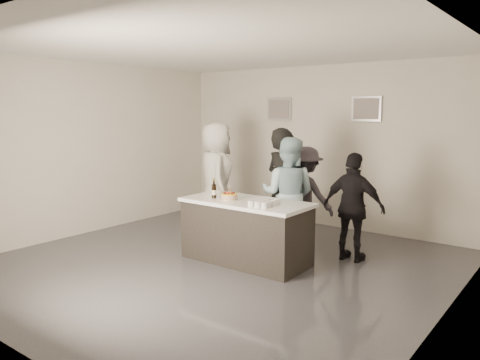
{
  "coord_description": "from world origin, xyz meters",
  "views": [
    {
      "loc": [
        4.13,
        -4.94,
        2.16
      ],
      "look_at": [
        0.0,
        0.5,
        1.15
      ],
      "focal_mm": 35.0,
      "sensor_mm": 36.0,
      "label": 1
    }
  ],
  "objects": [
    {
      "name": "picture_right",
      "position": [
        0.9,
        2.97,
        2.2
      ],
      "size": [
        0.54,
        0.04,
        0.44
      ],
      "primitive_type": "cube",
      "color": "#B2B2B7",
      "rests_on": "wall_back"
    },
    {
      "name": "beer_bottle_b",
      "position": [
        -0.23,
        0.18,
        1.03
      ],
      "size": [
        0.07,
        0.07,
        0.26
      ],
      "primitive_type": "cylinder",
      "color": "black",
      "rests_on": "bar_counter"
    },
    {
      "name": "person_guest_right",
      "position": [
        1.45,
        1.3,
        0.79
      ],
      "size": [
        0.93,
        0.39,
        1.58
      ],
      "primitive_type": "imported",
      "rotation": [
        0.0,
        0.0,
        3.14
      ],
      "color": "black",
      "rests_on": "ground"
    },
    {
      "name": "ceiling",
      "position": [
        0.0,
        0.0,
        3.0
      ],
      "size": [
        6.0,
        6.0,
        0.0
      ],
      "primitive_type": "plane",
      "rotation": [
        3.14,
        0.0,
        0.0
      ],
      "color": "white"
    },
    {
      "name": "wall_right",
      "position": [
        3.0,
        0.0,
        1.5
      ],
      "size": [
        0.04,
        6.0,
        3.0
      ],
      "primitive_type": "cube",
      "color": "beige",
      "rests_on": "ground"
    },
    {
      "name": "floor",
      "position": [
        0.0,
        0.0,
        0.0
      ],
      "size": [
        6.0,
        6.0,
        0.0
      ],
      "primitive_type": "plane",
      "color": "#3D3D42",
      "rests_on": "ground"
    },
    {
      "name": "tumbler_cluster",
      "position": [
        0.65,
        0.18,
        0.94
      ],
      "size": [
        0.3,
        0.4,
        0.08
      ],
      "primitive_type": "cube",
      "color": "orange",
      "rests_on": "bar_counter"
    },
    {
      "name": "person_main_blue",
      "position": [
        0.42,
        1.17,
        0.89
      ],
      "size": [
        1.01,
        0.88,
        1.77
      ],
      "primitive_type": "imported",
      "rotation": [
        0.0,
        0.0,
        3.42
      ],
      "color": "#A2C6D4",
      "rests_on": "ground"
    },
    {
      "name": "person_main_black",
      "position": [
        0.27,
        1.26,
        0.95
      ],
      "size": [
        0.81,
        0.66,
        1.91
      ],
      "primitive_type": "imported",
      "rotation": [
        0.0,
        0.0,
        2.8
      ],
      "color": "black",
      "rests_on": "ground"
    },
    {
      "name": "wall_back",
      "position": [
        0.0,
        3.0,
        1.5
      ],
      "size": [
        6.0,
        0.04,
        3.0
      ],
      "primitive_type": "cube",
      "color": "beige",
      "rests_on": "ground"
    },
    {
      "name": "picture_left",
      "position": [
        -0.9,
        2.97,
        2.2
      ],
      "size": [
        0.54,
        0.04,
        0.44
      ],
      "primitive_type": "cube",
      "color": "#B2B2B7",
      "rests_on": "wall_back"
    },
    {
      "name": "person_guest_back",
      "position": [
        0.4,
        1.74,
        0.79
      ],
      "size": [
        1.07,
        0.66,
        1.59
      ],
      "primitive_type": "imported",
      "rotation": [
        0.0,
        0.0,
        3.07
      ],
      "color": "#322D35",
      "rests_on": "ground"
    },
    {
      "name": "bar_counter",
      "position": [
        0.25,
        0.31,
        0.45
      ],
      "size": [
        1.86,
        0.86,
        0.9
      ],
      "primitive_type": "cube",
      "color": "white",
      "rests_on": "ground"
    },
    {
      "name": "candles",
      "position": [
        -0.1,
        -0.02,
        0.9
      ],
      "size": [
        0.24,
        0.08,
        0.01
      ],
      "primitive_type": "cube",
      "color": "pink",
      "rests_on": "bar_counter"
    },
    {
      "name": "wall_left",
      "position": [
        -3.0,
        0.0,
        1.5
      ],
      "size": [
        0.04,
        6.0,
        3.0
      ],
      "primitive_type": "cube",
      "color": "beige",
      "rests_on": "ground"
    },
    {
      "name": "person_guest_left",
      "position": [
        -1.24,
        1.43,
        0.98
      ],
      "size": [
        1.12,
        1.12,
        1.96
      ],
      "primitive_type": "imported",
      "rotation": [
        0.0,
        0.0,
        2.37
      ],
      "color": "silver",
      "rests_on": "ground"
    },
    {
      "name": "beer_bottle_a",
      "position": [
        -0.36,
        0.33,
        1.03
      ],
      "size": [
        0.07,
        0.07,
        0.26
      ],
      "primitive_type": "cylinder",
      "color": "black",
      "rests_on": "bar_counter"
    },
    {
      "name": "cake",
      "position": [
        0.02,
        0.22,
        0.94
      ],
      "size": [
        0.24,
        0.24,
        0.08
      ],
      "primitive_type": "cylinder",
      "color": "yellow",
      "rests_on": "bar_counter"
    }
  ]
}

